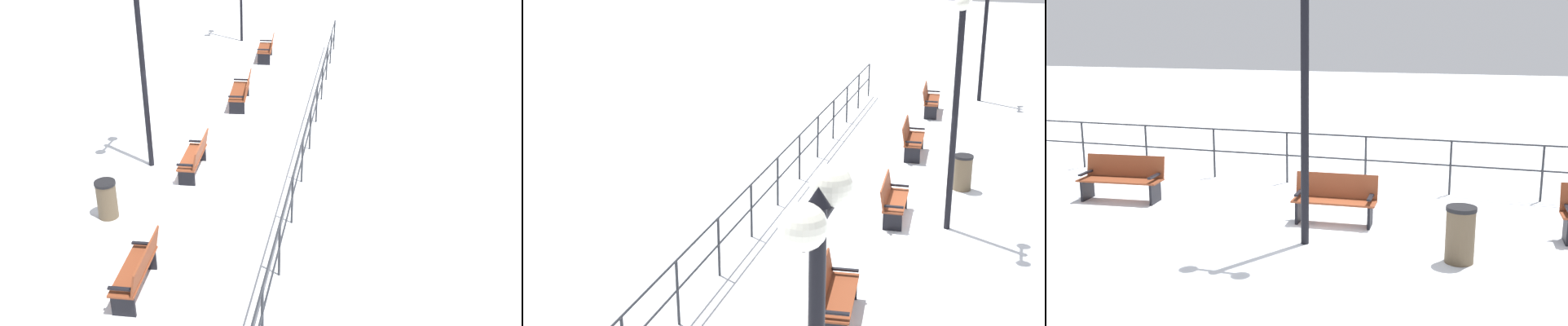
{
  "view_description": "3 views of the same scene",
  "coord_description": "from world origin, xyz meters",
  "views": [
    {
      "loc": [
        -3.81,
        12.64,
        7.13
      ],
      "look_at": [
        -1.75,
        1.11,
        1.01
      ],
      "focal_mm": 41.83,
      "sensor_mm": 36.0,
      "label": 1
    },
    {
      "loc": [
        2.3,
        -15.43,
        6.56
      ],
      "look_at": [
        -2.25,
        -0.5,
        1.21
      ],
      "focal_mm": 52.6,
      "sensor_mm": 36.0,
      "label": 2
    },
    {
      "loc": [
        10.43,
        2.67,
        3.4
      ],
      "look_at": [
        -0.8,
        -0.79,
        0.88
      ],
      "focal_mm": 42.7,
      "sensor_mm": 36.0,
      "label": 3
    }
  ],
  "objects": [
    {
      "name": "trash_bin",
      "position": [
        1.39,
        2.26,
        0.43
      ],
      "size": [
        0.46,
        0.46,
        0.86
      ],
      "color": "brown",
      "rests_on": "ground"
    },
    {
      "name": "ground_plane",
      "position": [
        0.0,
        0.0,
        0.0
      ],
      "size": [
        80.0,
        80.0,
        0.0
      ],
      "primitive_type": "plane",
      "color": "white",
      "rests_on": "ground"
    },
    {
      "name": "lamppost_middle",
      "position": [
        1.27,
        -0.19,
        3.33
      ],
      "size": [
        0.28,
        1.1,
        4.91
      ],
      "color": "black",
      "rests_on": "ground"
    },
    {
      "name": "bench_third",
      "position": [
        0.06,
        -0.0,
        0.46
      ],
      "size": [
        0.59,
        1.52,
        0.88
      ],
      "rotation": [
        0.0,
        0.0,
        0.06
      ],
      "color": "brown",
      "rests_on": "ground"
    },
    {
      "name": "bench_second",
      "position": [
        -0.16,
        -4.54,
        0.46
      ],
      "size": [
        0.75,
        1.74,
        0.9
      ],
      "rotation": [
        0.0,
        0.0,
        0.11
      ],
      "color": "brown",
      "rests_on": "ground"
    },
    {
      "name": "waterfront_railing",
      "position": [
        -2.54,
        -0.0,
        0.78
      ],
      "size": [
        0.05,
        21.75,
        1.17
      ],
      "color": "#26282D",
      "rests_on": "ground"
    }
  ]
}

